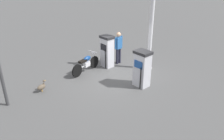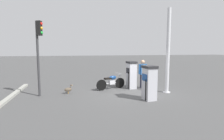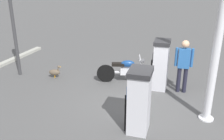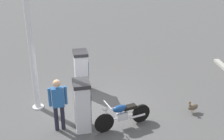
% 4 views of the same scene
% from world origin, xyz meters
% --- Properties ---
extents(ground_plane, '(120.00, 120.00, 0.00)m').
position_xyz_m(ground_plane, '(0.00, 0.00, 0.00)').
color(ground_plane, '#4C4C4C').
extents(fuel_pump_near, '(0.57, 0.71, 1.67)m').
position_xyz_m(fuel_pump_near, '(-0.39, -1.32, 0.85)').
color(fuel_pump_near, silver).
rests_on(fuel_pump_near, ground).
extents(fuel_pump_far, '(0.60, 0.74, 1.64)m').
position_xyz_m(fuel_pump_far, '(-0.39, 1.32, 0.83)').
color(fuel_pump_far, silver).
rests_on(fuel_pump_far, ground).
extents(motorcycle_near_pump, '(1.86, 0.79, 0.96)m').
position_xyz_m(motorcycle_near_pump, '(0.85, -1.36, 0.46)').
color(motorcycle_near_pump, black).
rests_on(motorcycle_near_pump, ground).
extents(attendant_person, '(0.58, 0.27, 1.75)m').
position_xyz_m(attendant_person, '(-1.12, -1.29, 1.01)').
color(attendant_person, '#1E1E2D').
rests_on(attendant_person, ground).
extents(wandering_duck, '(0.48, 0.31, 0.49)m').
position_xyz_m(wandering_duck, '(3.38, -0.78, 0.24)').
color(wandering_duck, brown).
rests_on(wandering_duck, ground).
extents(roadside_traffic_light, '(0.40, 0.29, 3.80)m').
position_xyz_m(roadside_traffic_light, '(4.75, -0.56, 2.59)').
color(roadside_traffic_light, '#38383A').
rests_on(roadside_traffic_light, ground).
extents(canopy_support_pole, '(0.40, 0.40, 4.60)m').
position_xyz_m(canopy_support_pole, '(-1.98, 0.15, 2.23)').
color(canopy_support_pole, silver).
rests_on(canopy_support_pole, ground).
extents(road_edge_kerb, '(0.30, 7.24, 0.12)m').
position_xyz_m(road_edge_kerb, '(6.17, 0.00, 0.06)').
color(road_edge_kerb, '#9E9E93').
rests_on(road_edge_kerb, ground).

